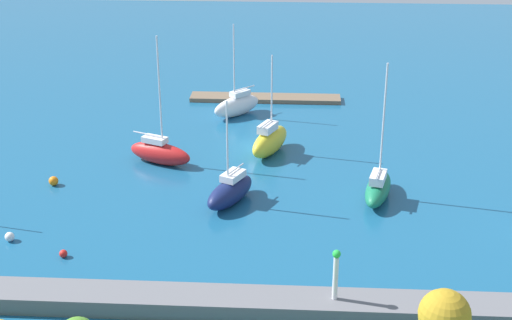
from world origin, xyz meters
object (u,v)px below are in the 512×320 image
Objects in this scene: pier_dock at (265,98)px; mooring_buoy_white at (10,237)px; sailboat_red_center_basin at (160,152)px; sailboat_white_east_end at (237,105)px; sailboat_navy_off_beacon at (230,191)px; sailboat_yellow_by_breakwater at (270,140)px; park_tree_west at (444,315)px; sailboat_green_lone_south at (378,187)px; mooring_buoy_red at (63,254)px; harbor_beacon at (336,271)px; mooring_buoy_orange at (54,181)px.

pier_dock is 41.43m from mooring_buoy_white.
sailboat_white_east_end is at bearing 88.77° from sailboat_red_center_basin.
mooring_buoy_white is (17.08, 7.85, -0.80)m from sailboat_navy_off_beacon.
sailboat_navy_off_beacon is (3.03, 11.56, -0.28)m from sailboat_yellow_by_breakwater.
sailboat_green_lone_south reaches higher than park_tree_west.
sailboat_red_center_basin is 20.62× the size of mooring_buoy_red.
harbor_beacon reaches higher than mooring_buoy_red.
sailboat_red_center_basin is at bearing -54.84° from park_tree_west.
sailboat_red_center_basin is (16.33, -24.78, -2.19)m from harbor_beacon.
harbor_beacon is 8.84m from park_tree_west.
mooring_buoy_orange is (15.55, 20.39, -0.85)m from sailboat_white_east_end.
harbor_beacon is 29.76m from sailboat_red_center_basin.
pier_dock is at bearing -125.29° from mooring_buoy_orange.
harbor_beacon is 4.86× the size of mooring_buoy_white.
sailboat_red_center_basin is at bearing -102.76° from mooring_buoy_red.
pier_dock is 3.67× the size of park_tree_west.
sailboat_yellow_by_breakwater is 0.80× the size of sailboat_red_center_basin.
sailboat_red_center_basin is 10.73m from mooring_buoy_orange.
park_tree_west is at bearing 62.49° from sailboat_white_east_end.
mooring_buoy_white reaches higher than mooring_buoy_red.
mooring_buoy_white is (5.06, -2.22, 0.07)m from mooring_buoy_red.
sailboat_yellow_by_breakwater is 1.07× the size of sailboat_navy_off_beacon.
mooring_buoy_white is (30.23, 9.38, -0.77)m from sailboat_green_lone_south.
park_tree_west is 24.76m from sailboat_green_lone_south.
harbor_beacon is 0.73× the size of park_tree_west.
mooring_buoy_white is (9.25, 16.27, -0.84)m from sailboat_red_center_basin.
pier_dock is 22.77m from sailboat_red_center_basin.
pier_dock is 1.72× the size of sailboat_white_east_end.
pier_dock is 32.27m from mooring_buoy_orange.
sailboat_yellow_by_breakwater is (-1.26, 17.48, 1.21)m from pier_dock.
sailboat_yellow_by_breakwater is 27.97m from mooring_buoy_white.
sailboat_white_east_end is 34.86m from mooring_buoy_red.
mooring_buoy_orange is (25.38, -19.06, -2.96)m from harbor_beacon.
harbor_beacon is at bearing 53.11° from sailboat_navy_off_beacon.
sailboat_red_center_basin reaches higher than harbor_beacon.
sailboat_navy_off_beacon is at bearing 47.07° from sailboat_white_east_end.
sailboat_yellow_by_breakwater reaches higher than sailboat_navy_off_beacon.
sailboat_red_center_basin is 18.98m from mooring_buoy_red.
sailboat_white_east_end is 34.73m from mooring_buoy_white.
sailboat_navy_off_beacon is 0.88× the size of sailboat_white_east_end.
sailboat_white_east_end is at bearing -127.33° from mooring_buoy_orange.
sailboat_white_east_end is 25.97m from sailboat_green_lone_south.
sailboat_white_east_end is 17.36× the size of mooring_buoy_red.
sailboat_white_east_end reaches higher than mooring_buoy_white.
sailboat_white_east_end is at bearing -151.07° from sailboat_navy_off_beacon.
sailboat_green_lone_south reaches higher than mooring_buoy_red.
sailboat_yellow_by_breakwater is 14.25m from sailboat_green_lone_south.
mooring_buoy_red is (4.19, 18.49, -0.91)m from sailboat_red_center_basin.
mooring_buoy_orange is (9.05, 5.72, -0.78)m from sailboat_red_center_basin.
park_tree_west reaches higher than mooring_buoy_orange.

